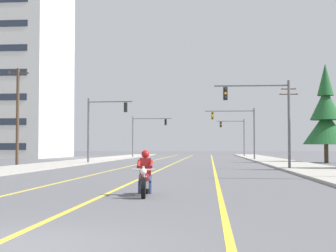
# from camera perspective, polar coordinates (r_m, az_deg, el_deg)

# --- Properties ---
(ground_plane) EXTENTS (400.00, 400.00, 0.00)m
(ground_plane) POSITION_cam_1_polar(r_m,az_deg,el_deg) (8.44, -17.74, -12.91)
(ground_plane) COLOR #5B5B60
(lane_stripe_center) EXTENTS (0.16, 100.00, 0.01)m
(lane_stripe_center) POSITION_cam_1_polar(r_m,az_deg,el_deg) (52.81, 1.05, -4.13)
(lane_stripe_center) COLOR yellow
(lane_stripe_center) RESTS_ON ground
(lane_stripe_left) EXTENTS (0.16, 100.00, 0.01)m
(lane_stripe_left) POSITION_cam_1_polar(r_m,az_deg,el_deg) (53.10, -2.35, -4.12)
(lane_stripe_left) COLOR yellow
(lane_stripe_left) RESTS_ON ground
(lane_stripe_right) EXTENTS (0.16, 100.00, 0.01)m
(lane_stripe_right) POSITION_cam_1_polar(r_m,az_deg,el_deg) (52.70, 5.13, -4.12)
(lane_stripe_right) COLOR yellow
(lane_stripe_right) RESTS_ON ground
(sidewalk_kerb_right) EXTENTS (4.40, 110.00, 0.14)m
(sidewalk_kerb_right) POSITION_cam_1_polar(r_m,az_deg,el_deg) (48.21, 13.18, -4.14)
(sidewalk_kerb_right) COLOR #ADA89E
(sidewalk_kerb_right) RESTS_ON ground
(sidewalk_kerb_left) EXTENTS (4.40, 110.00, 0.14)m
(sidewalk_kerb_left) POSITION_cam_1_polar(r_m,az_deg,el_deg) (49.52, -10.88, -4.12)
(sidewalk_kerb_left) COLOR #ADA89E
(sidewalk_kerb_left) RESTS_ON ground
(motorcycle_with_rider) EXTENTS (0.70, 2.19, 1.46)m
(motorcycle_with_rider) POSITION_cam_1_polar(r_m,az_deg,el_deg) (16.03, -2.65, -5.89)
(motorcycle_with_rider) COLOR black
(motorcycle_with_rider) RESTS_ON ground
(traffic_signal_near_right) EXTENTS (5.23, 0.41, 6.20)m
(traffic_signal_near_right) POSITION_cam_1_polar(r_m,az_deg,el_deg) (35.32, 11.22, 1.77)
(traffic_signal_near_right) COLOR #56565B
(traffic_signal_near_right) RESTS_ON ground
(traffic_signal_near_left) EXTENTS (4.32, 0.44, 6.20)m
(traffic_signal_near_left) POSITION_cam_1_polar(r_m,az_deg,el_deg) (47.54, -7.67, 0.60)
(traffic_signal_near_left) COLOR #56565B
(traffic_signal_near_left) RESTS_ON ground
(traffic_signal_mid_right) EXTENTS (5.87, 0.48, 6.20)m
(traffic_signal_mid_right) POSITION_cam_1_polar(r_m,az_deg,el_deg) (59.53, 8.17, 0.09)
(traffic_signal_mid_right) COLOR #56565B
(traffic_signal_mid_right) RESTS_ON ground
(traffic_signal_mid_left) EXTENTS (5.96, 0.52, 6.20)m
(traffic_signal_mid_left) POSITION_cam_1_polar(r_m,az_deg,el_deg) (74.79, -2.73, -0.44)
(traffic_signal_mid_left) COLOR #56565B
(traffic_signal_mid_left) RESTS_ON ground
(traffic_signal_far_right) EXTENTS (4.58, 0.59, 6.20)m
(traffic_signal_far_right) POSITION_cam_1_polar(r_m,az_deg,el_deg) (82.66, 7.79, -0.67)
(traffic_signal_far_right) COLOR #56565B
(traffic_signal_far_right) RESTS_ON ground
(utility_pole_left_near) EXTENTS (1.84, 0.26, 8.27)m
(utility_pole_left_near) POSITION_cam_1_polar(r_m,az_deg,el_deg) (44.24, -16.78, 1.23)
(utility_pole_left_near) COLOR #4C3828
(utility_pole_left_near) RESTS_ON ground
(utility_pole_right_far) EXTENTS (2.27, 0.26, 9.12)m
(utility_pole_right_far) POSITION_cam_1_polar(r_m,az_deg,el_deg) (63.02, 13.63, 0.68)
(utility_pole_right_far) COLOR brown
(utility_pole_right_far) RESTS_ON ground
(conifer_tree_right_verge_far) EXTENTS (4.54, 4.54, 10.00)m
(conifer_tree_right_verge_far) POSITION_cam_1_polar(r_m,az_deg,el_deg) (52.44, 17.56, 0.98)
(conifer_tree_right_verge_far) COLOR #4C3828
(conifer_tree_right_verge_far) RESTS_ON ground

